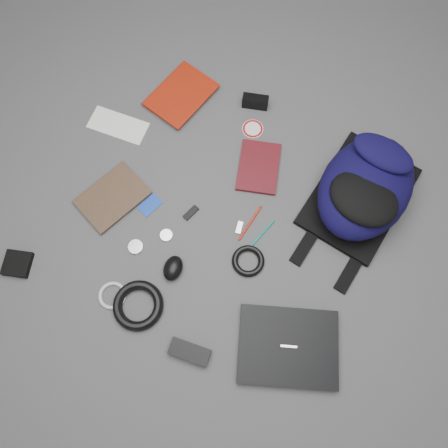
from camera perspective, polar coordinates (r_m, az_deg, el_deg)
The scene contains 22 objects.
ground at distance 1.53m, azimuth -0.00°, elevation -0.24°, with size 4.00×4.00×0.00m, color #4F4F51.
backpack at distance 1.56m, azimuth 18.03°, elevation 4.62°, with size 0.32×0.46×0.19m, color black, non-canonical shape.
laptop at distance 1.46m, azimuth 8.37°, elevation -15.56°, with size 0.31×0.24×0.03m, color black.
textbook_red at distance 1.81m, azimuth -8.01°, elevation 17.86°, with size 0.19×0.25×0.03m, color #941808.
comic_book at distance 1.65m, azimuth -16.14°, elevation 5.39°, with size 0.17×0.23×0.02m, color #98620A.
envelope at distance 1.75m, azimuth -13.67°, elevation 12.42°, with size 0.22×0.10×0.00m, color white.
dvd_case at distance 1.62m, azimuth 4.55°, elevation 7.44°, with size 0.14×0.20×0.02m, color #450D11.
compact_camera at distance 1.73m, azimuth 4.10°, elevation 15.65°, with size 0.10×0.04×0.05m, color black.
sticker_disc at distance 1.70m, azimuth 3.77°, elevation 12.30°, with size 0.08×0.08×0.00m, color white.
pen_teal at distance 1.53m, azimuth 4.99°, elevation -1.28°, with size 0.01×0.01×0.13m, color #0E8174.
pen_red at distance 1.54m, azimuth 3.42°, elevation 0.11°, with size 0.01×0.01×0.15m, color red.
id_badge at distance 1.58m, azimuth -9.65°, elevation 2.45°, with size 0.05×0.08×0.00m, color blue.
usb_black at distance 1.55m, azimuth -4.34°, elevation 1.48°, with size 0.02×0.06×0.01m, color black.
usb_silver at distance 1.53m, azimuth 2.01°, elevation -0.48°, with size 0.02×0.04×0.01m, color silver.
mouse at distance 1.48m, azimuth -6.68°, elevation -5.74°, with size 0.06×0.09×0.05m, color black.
headphone_left at distance 1.54m, azimuth -11.46°, elevation -2.95°, with size 0.05×0.05×0.01m, color silver.
headphone_right at distance 1.53m, azimuth -7.55°, elevation -1.48°, with size 0.04×0.04×0.01m, color silver.
cable_coil at distance 1.49m, azimuth 3.17°, elevation -4.83°, with size 0.11×0.11×0.02m, color black.
power_brick at distance 1.45m, azimuth -4.51°, elevation -16.31°, with size 0.13×0.06×0.03m, color black.
power_cord_coil at distance 1.48m, azimuth -11.15°, elevation -10.39°, with size 0.17×0.17×0.03m, color black.
pouch at distance 1.64m, azimuth -25.38°, elevation -4.71°, with size 0.09×0.09×0.02m, color black.
white_cable_coil at distance 1.52m, azimuth -14.38°, elevation -9.02°, with size 0.09×0.09×0.01m, color silver.
Camera 1 is at (0.23, -0.42, 1.46)m, focal length 35.00 mm.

